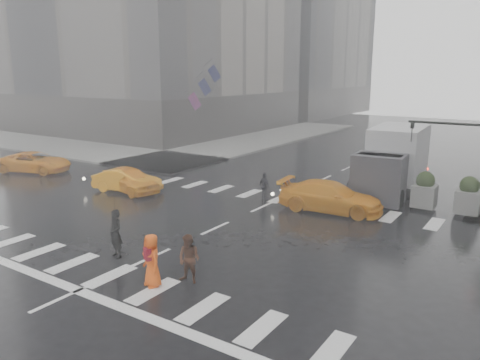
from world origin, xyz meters
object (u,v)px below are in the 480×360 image
Objects in this scene: traffic_signal_pole at (473,150)px; taxi_mid at (127,180)px; taxi_front at (130,179)px; box_truck at (393,159)px; pedestrian_orange at (152,260)px; pedestrian_brown at (189,259)px.

traffic_signal_pole reaches higher than taxi_mid.
box_truck is at bearing -46.28° from taxi_front.
box_truck is at bearing 102.37° from pedestrian_orange.
traffic_signal_pole is 2.57× the size of pedestrian_orange.
pedestrian_brown is 1.20m from pedestrian_orange.
pedestrian_brown is at bearing -113.05° from taxi_front.
box_truck is at bearing -71.55° from taxi_mid.
taxi_mid is at bearing 163.25° from pedestrian_orange.
pedestrian_brown is at bearing -137.68° from taxi_mid.
box_truck is (-4.26, 2.42, -1.22)m from traffic_signal_pole.
box_truck reaches higher than pedestrian_brown.
pedestrian_orange is at bearing -118.37° from taxi_front.
box_truck is (12.76, 7.88, 1.27)m from taxi_front.
box_truck is (3.03, 16.16, 1.11)m from pedestrian_orange.
taxi_mid is 15.21m from box_truck.
box_truck reaches higher than taxi_mid.
box_truck reaches higher than pedestrian_orange.
taxi_front is 0.17m from taxi_mid.
taxi_front is 1.06× the size of taxi_mid.
traffic_signal_pole is at bearing -33.76° from box_truck.
taxi_front is (-9.73, 8.28, -0.16)m from pedestrian_orange.
taxi_mid is (-17.15, -5.54, -2.56)m from traffic_signal_pole.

